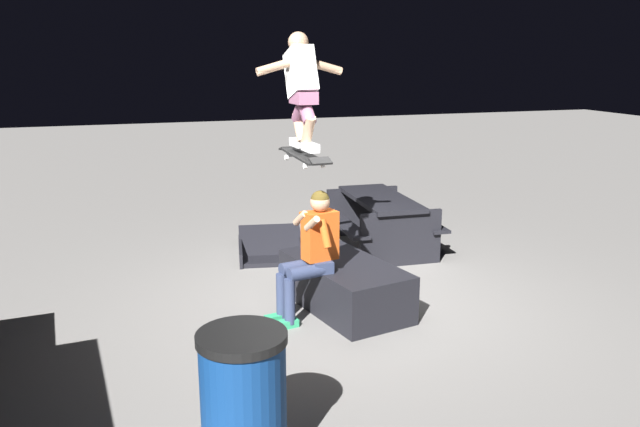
{
  "coord_description": "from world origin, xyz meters",
  "views": [
    {
      "loc": [
        -6.18,
        2.36,
        2.67
      ],
      "look_at": [
        -0.26,
        0.42,
        1.11
      ],
      "focal_mm": 35.91,
      "sensor_mm": 36.0,
      "label": 1
    }
  ],
  "objects_px": {
    "person_sitting_on_ledge": "(311,249)",
    "skater_airborne": "(302,85)",
    "picnic_table_back": "(380,214)",
    "trash_bin": "(244,401)",
    "ledge_box_main": "(345,285)",
    "skateboard": "(304,156)",
    "kicker_ramp": "(271,251)"
  },
  "relations": [
    {
      "from": "person_sitting_on_ledge",
      "to": "picnic_table_back",
      "type": "bearing_deg",
      "value": -38.99
    },
    {
      "from": "skater_airborne",
      "to": "picnic_table_back",
      "type": "height_order",
      "value": "skater_airborne"
    },
    {
      "from": "ledge_box_main",
      "to": "trash_bin",
      "type": "height_order",
      "value": "trash_bin"
    },
    {
      "from": "person_sitting_on_ledge",
      "to": "skater_airborne",
      "type": "bearing_deg",
      "value": 14.27
    },
    {
      "from": "ledge_box_main",
      "to": "kicker_ramp",
      "type": "height_order",
      "value": "ledge_box_main"
    },
    {
      "from": "ledge_box_main",
      "to": "person_sitting_on_ledge",
      "type": "xyz_separation_m",
      "value": [
        -0.17,
        0.43,
        0.5
      ]
    },
    {
      "from": "person_sitting_on_ledge",
      "to": "skater_airborne",
      "type": "height_order",
      "value": "skater_airborne"
    },
    {
      "from": "ledge_box_main",
      "to": "skateboard",
      "type": "relative_size",
      "value": 1.5
    },
    {
      "from": "kicker_ramp",
      "to": "trash_bin",
      "type": "distance_m",
      "value": 4.62
    },
    {
      "from": "kicker_ramp",
      "to": "trash_bin",
      "type": "xyz_separation_m",
      "value": [
        -4.42,
        1.27,
        0.42
      ]
    },
    {
      "from": "skater_airborne",
      "to": "skateboard",
      "type": "bearing_deg",
      "value": -176.78
    },
    {
      "from": "skateboard",
      "to": "picnic_table_back",
      "type": "bearing_deg",
      "value": -40.99
    },
    {
      "from": "person_sitting_on_ledge",
      "to": "kicker_ramp",
      "type": "relative_size",
      "value": 1.14
    },
    {
      "from": "picnic_table_back",
      "to": "person_sitting_on_ledge",
      "type": "bearing_deg",
      "value": 141.01
    },
    {
      "from": "person_sitting_on_ledge",
      "to": "picnic_table_back",
      "type": "height_order",
      "value": "person_sitting_on_ledge"
    },
    {
      "from": "skater_airborne",
      "to": "trash_bin",
      "type": "relative_size",
      "value": 1.17
    },
    {
      "from": "person_sitting_on_ledge",
      "to": "kicker_ramp",
      "type": "bearing_deg",
      "value": -3.28
    },
    {
      "from": "ledge_box_main",
      "to": "picnic_table_back",
      "type": "distance_m",
      "value": 2.24
    },
    {
      "from": "skateboard",
      "to": "skater_airborne",
      "type": "bearing_deg",
      "value": 3.22
    },
    {
      "from": "ledge_box_main",
      "to": "kicker_ramp",
      "type": "distance_m",
      "value": 2.07
    },
    {
      "from": "person_sitting_on_ledge",
      "to": "skater_airborne",
      "type": "xyz_separation_m",
      "value": [
        0.15,
        0.04,
        1.62
      ]
    },
    {
      "from": "ledge_box_main",
      "to": "person_sitting_on_ledge",
      "type": "relative_size",
      "value": 1.15
    },
    {
      "from": "picnic_table_back",
      "to": "ledge_box_main",
      "type": "bearing_deg",
      "value": 146.93
    },
    {
      "from": "person_sitting_on_ledge",
      "to": "skateboard",
      "type": "xyz_separation_m",
      "value": [
        0.1,
        0.04,
        0.93
      ]
    },
    {
      "from": "person_sitting_on_ledge",
      "to": "picnic_table_back",
      "type": "relative_size",
      "value": 0.76
    },
    {
      "from": "person_sitting_on_ledge",
      "to": "skateboard",
      "type": "relative_size",
      "value": 1.3
    },
    {
      "from": "picnic_table_back",
      "to": "trash_bin",
      "type": "distance_m",
      "value": 5.08
    },
    {
      "from": "person_sitting_on_ledge",
      "to": "trash_bin",
      "type": "bearing_deg",
      "value": 152.53
    },
    {
      "from": "ledge_box_main",
      "to": "skater_airborne",
      "type": "height_order",
      "value": "skater_airborne"
    },
    {
      "from": "picnic_table_back",
      "to": "trash_bin",
      "type": "relative_size",
      "value": 1.85
    },
    {
      "from": "trash_bin",
      "to": "person_sitting_on_ledge",
      "type": "bearing_deg",
      "value": -27.47
    },
    {
      "from": "kicker_ramp",
      "to": "picnic_table_back",
      "type": "bearing_deg",
      "value": -96.55
    }
  ]
}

